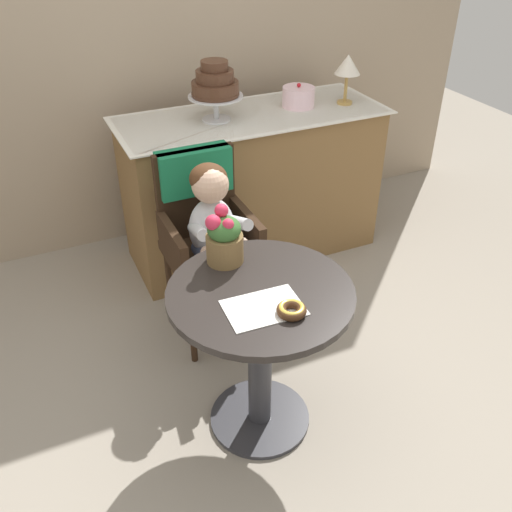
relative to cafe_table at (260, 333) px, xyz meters
name	(u,v)px	position (x,y,z in m)	size (l,w,h in m)	color
ground_plane	(260,418)	(0.00, 0.00, -0.51)	(8.00, 8.00, 0.00)	gray
back_wall	(123,20)	(0.00, 1.85, 0.84)	(4.80, 0.10, 2.70)	tan
cafe_table	(260,333)	(0.00, 0.00, 0.00)	(0.72, 0.72, 0.72)	#282321
wicker_chair	(203,217)	(0.04, 0.75, 0.13)	(0.42, 0.45, 0.95)	#332114
seated_child	(214,225)	(0.04, 0.59, 0.17)	(0.27, 0.32, 0.73)	silver
paper_napkin	(264,308)	(-0.03, -0.10, 0.21)	(0.28, 0.19, 0.00)	white
donut_front	(292,310)	(0.04, -0.17, 0.23)	(0.11, 0.11, 0.04)	#4C2D19
flower_vase	(224,238)	(-0.05, 0.24, 0.32)	(0.15, 0.15, 0.24)	brown
display_counter	(252,185)	(0.55, 1.30, -0.05)	(1.56, 0.62, 0.90)	olive
tiered_cake_stand	(215,85)	(0.33, 1.30, 0.59)	(0.30, 0.30, 0.32)	silver
round_layer_cake	(298,97)	(0.85, 1.31, 0.45)	(0.19, 0.19, 0.14)	silver
table_lamp	(348,67)	(1.13, 1.24, 0.61)	(0.15, 0.15, 0.28)	#B28C47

